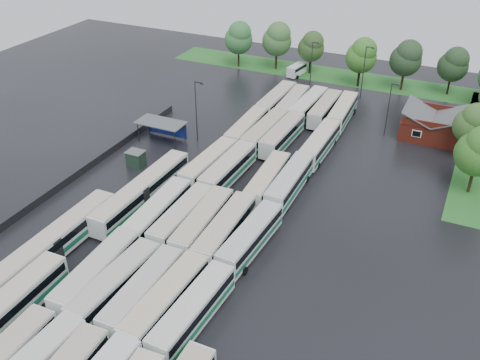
% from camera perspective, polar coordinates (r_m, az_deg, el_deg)
% --- Properties ---
extents(ground, '(160.00, 160.00, 0.00)m').
position_cam_1_polar(ground, '(68.92, -5.79, -6.12)').
color(ground, black).
rests_on(ground, ground).
extents(brick_building, '(10.07, 8.60, 5.39)m').
position_cam_1_polar(brick_building, '(97.72, 19.83, 5.33)').
color(brick_building, maroon).
rests_on(brick_building, ground).
extents(wash_shed, '(8.20, 4.20, 3.58)m').
position_cam_1_polar(wash_shed, '(91.33, -8.29, 5.90)').
color(wash_shed, '#2D2D30').
rests_on(wash_shed, ground).
extents(utility_hut, '(2.70, 2.20, 2.62)m').
position_cam_1_polar(utility_hut, '(84.75, -11.04, 2.24)').
color(utility_hut, black).
rests_on(utility_hut, ground).
extents(grass_strip_north, '(80.00, 10.00, 0.01)m').
position_cam_1_polar(grass_strip_north, '(121.79, 10.83, 10.76)').
color(grass_strip_north, '#246723').
rests_on(grass_strip_north, ground).
extents(west_fence, '(0.10, 50.00, 1.20)m').
position_cam_1_polar(west_fence, '(85.46, -16.03, 1.24)').
color(west_fence, '#2D2D30').
rests_on(west_fence, ground).
extents(bus_r1c0, '(3.36, 13.51, 3.73)m').
position_cam_1_polar(bus_r1c0, '(62.26, -14.97, -9.56)').
color(bus_r1c0, silver).
rests_on(bus_r1c0, ground).
extents(bus_r1c1, '(3.38, 13.20, 3.64)m').
position_cam_1_polar(bus_r1c1, '(60.44, -13.11, -10.77)').
color(bus_r1c1, silver).
rests_on(bus_r1c1, ground).
extents(bus_r1c2, '(2.92, 12.92, 3.59)m').
position_cam_1_polar(bus_r1c2, '(58.96, -10.32, -11.70)').
color(bus_r1c2, silver).
rests_on(bus_r1c2, ground).
extents(bus_r1c3, '(3.17, 13.43, 3.72)m').
position_cam_1_polar(bus_r1c3, '(57.54, -7.88, -12.65)').
color(bus_r1c3, silver).
rests_on(bus_r1c3, ground).
extents(bus_r1c4, '(3.31, 13.17, 3.64)m').
position_cam_1_polar(bus_r1c4, '(56.21, -5.06, -13.79)').
color(bus_r1c4, silver).
rests_on(bus_r1c4, ground).
extents(bus_r2c0, '(3.22, 13.28, 3.67)m').
position_cam_1_polar(bus_r2c0, '(70.43, -8.69, -3.39)').
color(bus_r2c0, silver).
rests_on(bus_r2c0, ground).
extents(bus_r2c1, '(2.79, 12.84, 3.57)m').
position_cam_1_polar(bus_r2c1, '(69.11, -6.20, -4.00)').
color(bus_r2c1, silver).
rests_on(bus_r2c1, ground).
extents(bus_r2c2, '(3.42, 13.37, 3.69)m').
position_cam_1_polar(bus_r2c2, '(67.78, -4.01, -4.61)').
color(bus_r2c2, silver).
rests_on(bus_r2c2, ground).
extents(bus_r2c3, '(3.24, 13.52, 3.74)m').
position_cam_1_polar(bus_r2c3, '(66.37, -1.60, -5.38)').
color(bus_r2c3, silver).
rests_on(bus_r2c3, ground).
extents(bus_r2c4, '(3.37, 13.03, 3.59)m').
position_cam_1_polar(bus_r2c4, '(65.27, 1.12, -6.19)').
color(bus_r2c4, silver).
rests_on(bus_r2c4, ground).
extents(bus_r3c0, '(3.34, 13.21, 3.65)m').
position_cam_1_polar(bus_r3c0, '(80.39, -3.32, 1.67)').
color(bus_r3c0, silver).
rests_on(bus_r3c0, ground).
extents(bus_r3c1, '(3.17, 13.44, 3.72)m').
position_cam_1_polar(bus_r3c1, '(78.99, -1.26, 1.18)').
color(bus_r3c1, silver).
rests_on(bus_r3c1, ground).
extents(bus_r3c3, '(3.32, 12.88, 3.55)m').
position_cam_1_polar(bus_r3c3, '(76.58, 2.96, 0.00)').
color(bus_r3c3, silver).
rests_on(bus_r3c3, ground).
extents(bus_r3c4, '(3.00, 13.30, 3.69)m').
position_cam_1_polar(bus_r3c4, '(76.13, 5.32, -0.24)').
color(bus_r3c4, silver).
rests_on(bus_r3c4, ground).
extents(bus_r4c0, '(3.10, 13.13, 3.64)m').
position_cam_1_polar(bus_r4c0, '(91.18, 0.75, 5.51)').
color(bus_r4c0, silver).
rests_on(bus_r4c0, ground).
extents(bus_r4c1, '(3.19, 13.37, 3.70)m').
position_cam_1_polar(bus_r4c1, '(90.05, 2.70, 5.15)').
color(bus_r4c1, silver).
rests_on(bus_r4c1, ground).
extents(bus_r4c2, '(3.13, 13.24, 3.67)m').
position_cam_1_polar(bus_r4c2, '(89.20, 4.54, 4.80)').
color(bus_r4c2, silver).
rests_on(bus_r4c2, ground).
extents(bus_r4c4, '(2.92, 13.34, 3.71)m').
position_cam_1_polar(bus_r4c4, '(87.05, 8.51, 3.85)').
color(bus_r4c4, silver).
rests_on(bus_r4c4, ground).
extents(bus_r5c0, '(2.97, 13.38, 3.72)m').
position_cam_1_polar(bus_r5c0, '(102.43, 3.92, 8.47)').
color(bus_r5c0, silver).
rests_on(bus_r5c0, ground).
extents(bus_r5c1, '(3.13, 12.95, 3.58)m').
position_cam_1_polar(bus_r5c1, '(101.33, 5.60, 8.09)').
color(bus_r5c1, silver).
rests_on(bus_r5c1, ground).
extents(bus_r5c2, '(3.33, 13.29, 3.67)m').
position_cam_1_polar(bus_r5c2, '(100.75, 7.31, 7.87)').
color(bus_r5c2, silver).
rests_on(bus_r5c2, ground).
extents(bus_r5c3, '(2.74, 12.76, 3.55)m').
position_cam_1_polar(bus_r5c3, '(99.93, 9.03, 7.49)').
color(bus_r5c3, silver).
rests_on(bus_r5c3, ground).
extents(bus_r5c4, '(3.33, 13.16, 3.63)m').
position_cam_1_polar(bus_r5c4, '(99.23, 10.87, 7.16)').
color(bus_r5c4, silver).
rests_on(bus_r5c4, ground).
extents(artic_bus_west_b, '(3.18, 19.88, 3.68)m').
position_cam_1_polar(artic_bus_west_b, '(74.98, -10.36, -1.19)').
color(artic_bus_west_b, silver).
rests_on(artic_bus_west_b, ground).
extents(artic_bus_west_c, '(2.93, 19.83, 3.68)m').
position_cam_1_polar(artic_bus_west_c, '(68.21, -19.08, -6.27)').
color(artic_bus_west_c, silver).
rests_on(artic_bus_west_c, ground).
extents(minibus, '(2.89, 5.77, 2.41)m').
position_cam_1_polar(minibus, '(120.82, 6.07, 11.64)').
color(minibus, white).
rests_on(minibus, ground).
extents(tree_north_0, '(6.36, 6.36, 10.54)m').
position_cam_1_polar(tree_north_0, '(123.87, -0.11, 14.96)').
color(tree_north_0, '#301F15').
rests_on(tree_north_0, ground).
extents(tree_north_1, '(6.55, 6.55, 10.85)m').
position_cam_1_polar(tree_north_1, '(122.54, 4.02, 14.80)').
color(tree_north_1, '#392314').
rests_on(tree_north_1, ground).
extents(tree_north_2, '(5.78, 5.78, 9.57)m').
position_cam_1_polar(tree_north_2, '(120.90, 7.65, 13.96)').
color(tree_north_2, black).
rests_on(tree_north_2, ground).
extents(tree_north_3, '(6.37, 6.37, 10.56)m').
position_cam_1_polar(tree_north_3, '(114.85, 12.89, 12.86)').
color(tree_north_3, black).
rests_on(tree_north_3, ground).
extents(tree_north_4, '(6.42, 6.42, 10.63)m').
position_cam_1_polar(tree_north_4, '(115.34, 17.37, 12.34)').
color(tree_north_4, '#2F1E11').
rests_on(tree_north_4, ground).
extents(tree_north_5, '(6.00, 6.00, 9.94)m').
position_cam_1_polar(tree_north_5, '(116.09, 21.86, 11.41)').
color(tree_north_5, black).
rests_on(tree_north_5, ground).
extents(tree_east_0, '(6.43, 6.43, 10.65)m').
position_cam_1_polar(tree_east_0, '(80.96, 24.24, 2.88)').
color(tree_east_0, '#322014').
rests_on(tree_east_0, ground).
extents(tree_east_1, '(5.77, 5.77, 9.56)m').
position_cam_1_polar(tree_east_1, '(90.86, 23.64, 5.56)').
color(tree_east_1, black).
rests_on(tree_east_1, ground).
extents(lamp_post_ne, '(1.48, 0.29, 9.58)m').
position_cam_1_polar(lamp_post_ne, '(94.36, 15.65, 7.62)').
color(lamp_post_ne, '#2D2D30').
rests_on(lamp_post_ne, ground).
extents(lamp_post_nw, '(1.65, 0.32, 10.68)m').
position_cam_1_polar(lamp_post_nw, '(89.23, -4.64, 7.78)').
color(lamp_post_nw, '#2D2D30').
rests_on(lamp_post_nw, ground).
extents(lamp_post_back_w, '(1.53, 0.30, 9.97)m').
position_cam_1_polar(lamp_post_back_w, '(112.01, 7.69, 12.35)').
color(lamp_post_back_w, '#2D2D30').
rests_on(lamp_post_back_w, ground).
extents(lamp_post_back_e, '(1.64, 0.32, 10.67)m').
position_cam_1_polar(lamp_post_back_e, '(108.80, 13.14, 11.47)').
color(lamp_post_back_e, '#2D2D30').
rests_on(lamp_post_back_e, ground).
extents(puddle_0, '(5.98, 5.98, 0.01)m').
position_cam_1_polar(puddle_0, '(58.27, -14.30, -15.68)').
color(puddle_0, black).
rests_on(puddle_0, ground).
extents(puddle_2, '(8.10, 8.10, 0.01)m').
position_cam_1_polar(puddle_2, '(75.22, -12.26, -3.17)').
color(puddle_2, black).
rests_on(puddle_2, ground).
extents(puddle_3, '(4.97, 4.97, 0.01)m').
position_cam_1_polar(puddle_3, '(65.32, -2.78, -8.40)').
color(puddle_3, black).
rests_on(puddle_3, ground).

